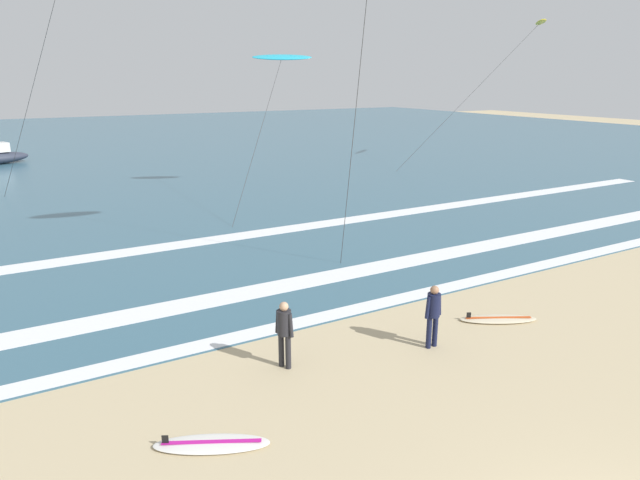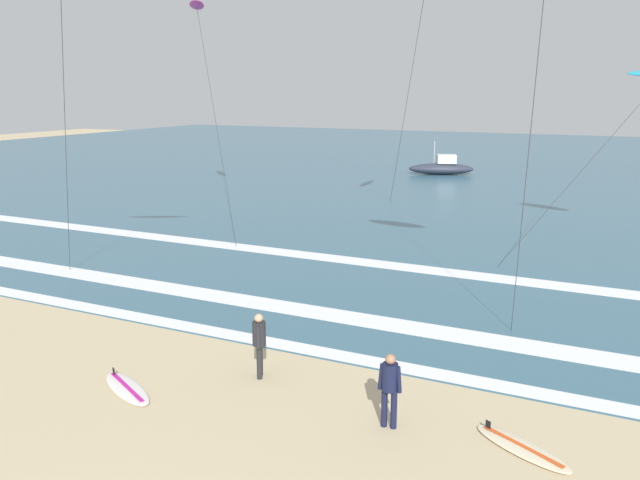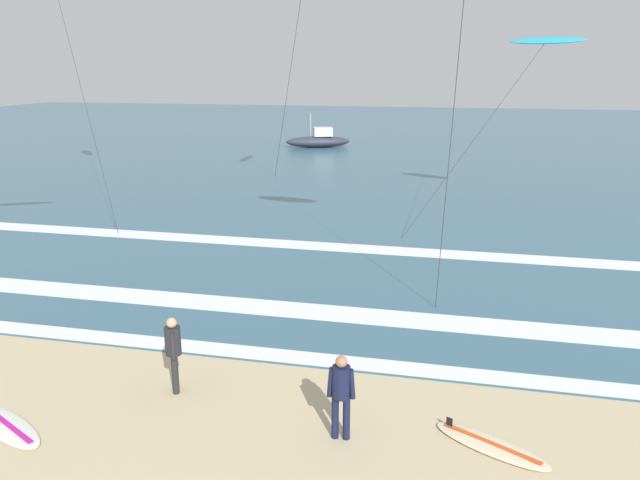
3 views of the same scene
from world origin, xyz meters
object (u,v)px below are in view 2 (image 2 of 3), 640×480
surfer_left_near (259,340)px  surfboard_right_spare (127,388)px  surfer_right_near (390,384)px  kite_magenta_high_right (197,6)px  surfboard_foreground_flat (522,448)px  offshore_boat (442,168)px

surfer_left_near → surfboard_right_spare: (-2.41, -1.91, -0.91)m
surfer_left_near → surfer_right_near: same height
surfer_left_near → kite_magenta_high_right: (-14.29, 17.94, 10.16)m
surfer_right_near → surfboard_foreground_flat: 2.77m
surfboard_foreground_flat → kite_magenta_high_right: bearing=137.8°
surfboard_foreground_flat → offshore_boat: offshore_boat is taller
surfer_left_near → offshore_boat: 38.92m
surfer_left_near → surfboard_foreground_flat: 6.26m
surfboard_right_spare → offshore_boat: bearing=94.6°
surfer_left_near → surfboard_foreground_flat: surfer_left_near is taller
surfer_right_near → surfboard_right_spare: surfer_right_near is taller
surfer_right_near → offshore_boat: bearing=103.2°
surfboard_right_spare → surfboard_foreground_flat: 8.67m
surfer_right_near → surfboard_right_spare: bearing=-170.2°
surfboard_foreground_flat → offshore_boat: size_ratio=0.39×
surfer_left_near → surfer_right_near: 3.68m
surfboard_right_spare → kite_magenta_high_right: kite_magenta_high_right is taller
surfer_right_near → surfboard_foreground_flat: (2.60, 0.28, -0.91)m
offshore_boat → surfer_right_near: bearing=-76.8°
surfboard_right_spare → surfboard_foreground_flat: size_ratio=1.00×
surfboard_right_spare → surfboard_foreground_flat: bearing=8.7°
surfboard_foreground_flat → offshore_boat: bearing=106.8°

